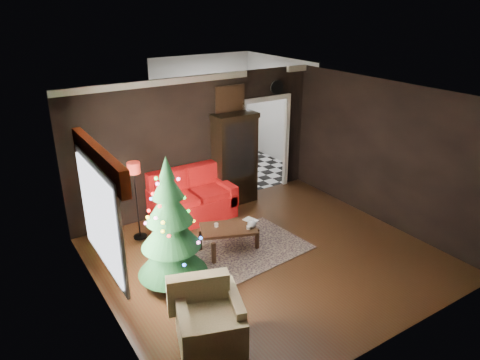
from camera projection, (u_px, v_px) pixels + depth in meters
floor at (268, 257)px, 7.75m from camera, size 5.50×5.50×0.00m
ceiling at (272, 98)px, 6.68m from camera, size 5.50×5.50×0.00m
wall_back at (198, 144)px, 9.16m from camera, size 5.50×0.00×5.50m
wall_front at (395, 252)px, 5.27m from camera, size 5.50×0.00×5.50m
wall_left at (101, 227)px, 5.84m from camera, size 0.00×5.50×5.50m
wall_right at (384, 154)px, 8.59m from camera, size 0.00×5.50×5.50m
doorway at (265, 146)px, 10.14m from camera, size 1.10×0.10×2.10m
left_window at (99, 217)px, 6.00m from camera, size 0.05×1.60×1.40m
valance at (98, 159)px, 5.72m from camera, size 0.12×2.10×0.35m
kitchen_floor at (231, 169)px, 11.71m from camera, size 3.00×3.00×0.00m
kitchen_window at (203, 96)px, 12.19m from camera, size 0.70×0.06×0.70m
rug at (246, 249)px, 8.00m from camera, size 2.21×1.70×0.01m
loveseat at (193, 196)px, 8.95m from camera, size 1.70×0.90×1.00m
curio_cabinet at (235, 161)px, 9.53m from camera, size 0.90×0.45×1.90m
floor_lamp at (137, 201)px, 7.93m from camera, size 0.26×0.26×1.47m
christmas_tree at (170, 226)px, 6.61m from camera, size 1.20×1.20×2.06m
armchair at (210, 317)px, 5.61m from camera, size 1.09×1.09×0.88m
coffee_table at (228, 238)px, 7.90m from camera, size 1.11×0.90×0.44m
teapot at (252, 224)px, 7.78m from camera, size 0.19×0.19×0.16m
cup_a at (216, 225)px, 7.84m from camera, size 0.08×0.08×0.06m
cup_b at (249, 227)px, 7.77m from camera, size 0.09×0.09×0.06m
book at (247, 216)px, 7.95m from camera, size 0.18×0.07×0.24m
wall_clock at (277, 87)px, 9.72m from camera, size 0.32×0.32×0.06m
painting at (230, 99)px, 9.18m from camera, size 0.62×0.05×0.52m
kitchen_counter at (208, 142)px, 12.47m from camera, size 1.80×0.60×0.90m
kitchen_table at (227, 161)px, 11.18m from camera, size 0.70×0.70×0.75m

